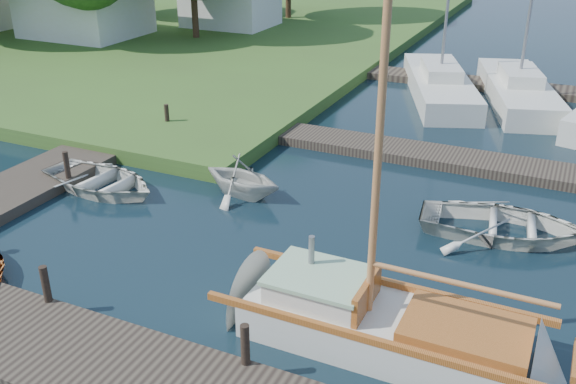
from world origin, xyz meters
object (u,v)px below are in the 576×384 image
at_px(mooring_post_2, 245,344).
at_px(tender_c, 505,221).
at_px(mooring_post_5, 167,116).
at_px(mooring_post_4, 67,165).
at_px(mooring_post_1, 46,284).
at_px(tender_a, 100,178).
at_px(sailboat, 386,329).
at_px(marina_boat_2, 518,89).
at_px(tender_b, 242,174).
at_px(marina_boat_1, 440,83).

relative_size(mooring_post_2, tender_c, 0.20).
relative_size(mooring_post_5, tender_c, 0.20).
bearing_deg(mooring_post_4, tender_c, 10.63).
xyz_separation_m(mooring_post_1, mooring_post_5, (-4.00, 10.00, 0.00)).
height_order(mooring_post_4, tender_a, mooring_post_4).
relative_size(sailboat, marina_boat_2, 0.85).
xyz_separation_m(mooring_post_2, tender_a, (-7.53, 5.22, -0.31)).
xyz_separation_m(sailboat, tender_a, (-9.49, 3.32, 0.05)).
bearing_deg(mooring_post_4, mooring_post_5, 90.00).
bearing_deg(tender_b, tender_a, 119.14).
xyz_separation_m(mooring_post_2, mooring_post_5, (-8.50, 10.00, 0.00)).
height_order(mooring_post_5, tender_b, tender_b).
bearing_deg(mooring_post_2, mooring_post_1, 180.00).
bearing_deg(mooring_post_2, mooring_post_4, 149.53).
relative_size(tender_a, marina_boat_1, 0.40).
xyz_separation_m(mooring_post_2, tender_c, (3.36, 7.23, -0.28)).
xyz_separation_m(mooring_post_1, marina_boat_1, (3.64, 18.78, -0.14)).
height_order(mooring_post_2, marina_boat_1, marina_boat_1).
bearing_deg(tender_b, marina_boat_2, -15.70).
bearing_deg(tender_b, sailboat, -120.65).
bearing_deg(mooring_post_1, marina_boat_1, 79.02).
bearing_deg(marina_boat_2, tender_b, 138.08).
distance_m(tender_c, marina_boat_1, 12.30).
xyz_separation_m(tender_a, tender_c, (10.90, 2.01, 0.03)).
xyz_separation_m(mooring_post_5, marina_boat_1, (7.64, 8.78, -0.14)).
distance_m(mooring_post_5, tender_c, 12.19).
bearing_deg(marina_boat_2, tender_a, 128.27).
bearing_deg(marina_boat_1, tender_b, 146.18).
xyz_separation_m(mooring_post_5, tender_a, (0.97, -4.78, -0.31)).
height_order(mooring_post_2, tender_b, tender_b).
distance_m(mooring_post_4, tender_a, 1.04).
bearing_deg(marina_boat_1, tender_a, 132.98).
xyz_separation_m(mooring_post_1, mooring_post_4, (-4.00, 5.00, 0.00)).
bearing_deg(tender_c, mooring_post_2, 147.17).
height_order(tender_c, marina_boat_2, marina_boat_2).
height_order(mooring_post_2, tender_a, mooring_post_2).
bearing_deg(tender_c, sailboat, 157.32).
height_order(mooring_post_1, mooring_post_5, same).
distance_m(tender_a, marina_boat_1, 15.12).
bearing_deg(marina_boat_2, mooring_post_1, 143.82).
distance_m(mooring_post_2, tender_a, 9.17).
relative_size(mooring_post_4, marina_boat_2, 0.07).
xyz_separation_m(mooring_post_4, sailboat, (10.46, -3.10, -0.36)).
bearing_deg(tender_a, mooring_post_2, -117.64).
relative_size(mooring_post_2, mooring_post_4, 1.00).
height_order(mooring_post_5, sailboat, sailboat).
bearing_deg(mooring_post_1, mooring_post_4, 128.66).
height_order(mooring_post_2, mooring_post_4, same).
relative_size(mooring_post_5, marina_boat_2, 0.07).
distance_m(mooring_post_2, tender_b, 7.56).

